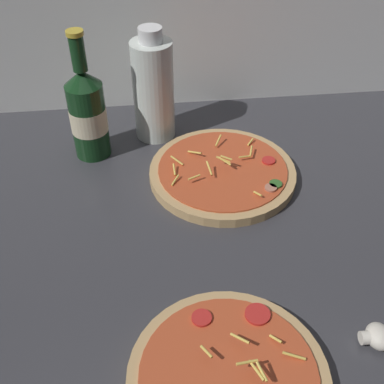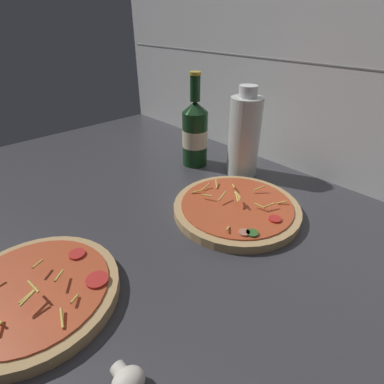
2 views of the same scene
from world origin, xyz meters
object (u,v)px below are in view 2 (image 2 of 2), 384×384
Objects in this scene: beer_bottle at (195,133)px; pizza_near at (35,293)px; pizza_far at (236,208)px; mushroom_left at (127,381)px; oil_bottle at (244,135)px.

pizza_near is at bearing -69.98° from beer_bottle.
pizza_far is 27.82cm from beer_bottle.
pizza_far reaches higher than pizza_near.
beer_bottle is (-18.53, 50.87, 8.14)cm from pizza_near.
mushroom_left is at bearing 9.12° from pizza_near.
pizza_far is 1.19× the size of oil_bottle.
pizza_near is 5.92× the size of mushroom_left.
pizza_near is 0.92× the size of pizza_far.
oil_bottle is (-5.79, 56.23, 9.40)cm from pizza_near.
beer_bottle is (-24.35, 10.65, 8.22)cm from pizza_far.
pizza_near is 40.63cm from pizza_far.
oil_bottle is at bearing 22.82° from beer_bottle.
beer_bottle reaches higher than mushroom_left.
pizza_far is at bearing 81.77° from pizza_near.
oil_bottle reaches higher than mushroom_left.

